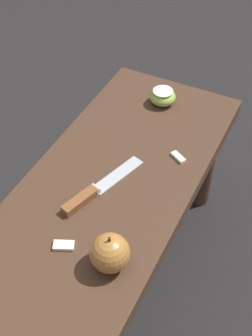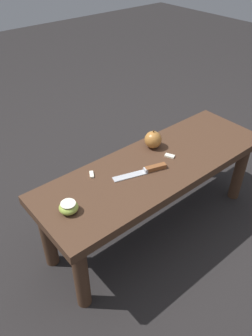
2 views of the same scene
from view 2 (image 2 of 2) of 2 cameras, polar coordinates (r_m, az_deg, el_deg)
ground_plane at (r=1.71m, az=4.62°, el=-9.85°), size 8.00×8.00×0.00m
wooden_bench at (r=1.49m, az=5.24°, el=-1.17°), size 1.13×0.38×0.39m
knife at (r=1.40m, az=3.84°, el=-0.34°), size 0.24×0.10×0.02m
apple_whole at (r=1.53m, az=4.74°, el=4.95°), size 0.08×0.08×0.09m
apple_cut at (r=1.22m, az=-9.97°, el=-6.74°), size 0.07×0.07×0.04m
apple_slice_near_knife at (r=1.38m, az=-6.00°, el=-1.12°), size 0.03×0.04×0.01m
apple_slice_center at (r=1.50m, az=7.68°, el=2.07°), size 0.04×0.05×0.01m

